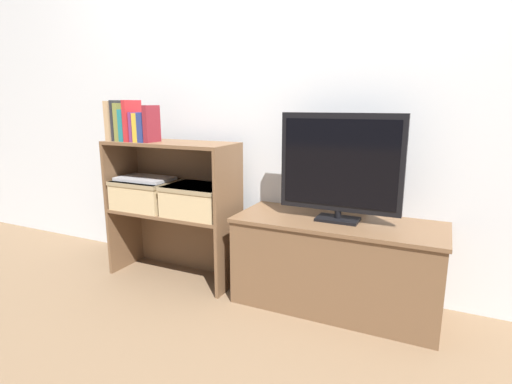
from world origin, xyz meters
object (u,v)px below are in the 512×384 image
Objects in this scene: book_maroon at (152,124)px; storage_basket_left at (146,193)px; tv at (340,165)px; book_navy at (146,127)px; book_charcoal at (119,121)px; tv_stand at (336,264)px; storage_basket_right at (198,199)px; laptop at (145,179)px; book_teal at (128,125)px; book_olive at (123,122)px; book_crimson at (132,121)px; book_plum at (137,127)px; book_tan at (115,121)px; book_mustard at (141,127)px.

book_maroon is 0.58× the size of storage_basket_left.
tv is 3.61× the size of book_navy.
tv is at bearing 4.58° from book_charcoal.
storage_basket_right reaches higher than tv_stand.
storage_basket_right is at bearing 9.65° from book_maroon.
book_teal is at bearing -145.22° from laptop.
book_olive is 1.19× the size of book_teal.
laptop reaches higher than storage_basket_left.
book_crimson is at bearing -122.58° from storage_basket_left.
laptop is at bearing 23.76° from book_olive.
tv_stand is 6.23× the size of book_navy.
tv_stand is 6.19× the size of book_plum.
book_crimson is at bearing 0.00° from book_charcoal.
storage_basket_left is at bearing 18.84° from book_charcoal.
book_olive is 0.62× the size of storage_basket_left.
book_charcoal reaches higher than book_plum.
book_tan is at bearing -164.53° from storage_basket_left.
storage_basket_right is 1.07× the size of laptop.
book_charcoal is at bearing 180.00° from book_maroon.
book_navy is at bearing 0.00° from book_olive.
book_teal is 0.05m from book_crimson.
book_charcoal is at bearing -180.00° from book_mustard.
book_crimson is at bearing -174.96° from tv_stand.
book_crimson is 0.08m from book_mustard.
book_navy is 0.47× the size of storage_basket_right.
book_maroon is at bearing 0.00° from book_olive.
book_plum reaches higher than book_mustard.
tv_stand is at bearing 2.98° from laptop.
book_plum reaches higher than tv_stand.
book_crimson is 1.41× the size of book_navy.
book_maroon is at bearing 0.00° from book_tan.
book_olive reaches higher than book_plum.
book_plum is at bearing 0.00° from book_teal.
storage_basket_left is (-0.08, 0.05, -0.42)m from book_navy.
book_teal is 1.10× the size of book_navy.
tv is 3.71× the size of book_mustard.
tv_stand is at bearing 2.98° from storage_basket_left.
storage_basket_right is (0.56, 0.05, -0.45)m from book_tan.
storage_basket_left is at bearing 15.47° from book_tan.
book_teal is at bearing 180.00° from book_plum.
tv is 1.17m from book_navy.
book_plum is 1.01× the size of book_navy.
tv is 1.70× the size of storage_basket_left.
book_olive is (-1.34, -0.11, 0.74)m from tv_stand.
book_teal is 0.14m from book_navy.
book_crimson reaches higher than book_mustard.
book_tan is at bearing -164.53° from laptop.
book_plum is 0.03m from book_mustard.
book_plum is 0.33m from laptop.
book_charcoal is 0.48m from storage_basket_left.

